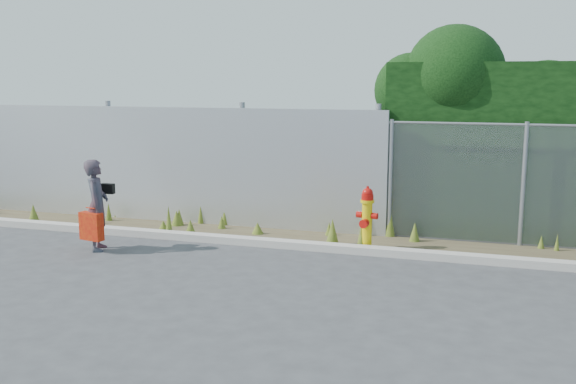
# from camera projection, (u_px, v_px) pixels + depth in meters

# --- Properties ---
(ground) EXTENTS (80.00, 80.00, 0.00)m
(ground) POSITION_uv_depth(u_px,v_px,m) (279.00, 283.00, 8.65)
(ground) COLOR #3B3B3E
(ground) RESTS_ON ground
(curb) EXTENTS (16.00, 0.22, 0.12)m
(curb) POSITION_uv_depth(u_px,v_px,m) (313.00, 246.00, 10.34)
(curb) COLOR #AEA79E
(curb) RESTS_ON ground
(weed_strip) EXTENTS (16.00, 1.30, 0.54)m
(weed_strip) POSITION_uv_depth(u_px,v_px,m) (312.00, 233.00, 10.97)
(weed_strip) COLOR #4A3F2A
(weed_strip) RESTS_ON ground
(corrugated_fence) EXTENTS (8.50, 0.21, 2.30)m
(corrugated_fence) POSITION_uv_depth(u_px,v_px,m) (165.00, 165.00, 12.22)
(corrugated_fence) COLOR #B9BBC1
(corrugated_fence) RESTS_ON ground
(fire_hydrant) EXTENTS (0.35, 0.31, 1.04)m
(fire_hydrant) POSITION_uv_depth(u_px,v_px,m) (367.00, 219.00, 10.25)
(fire_hydrant) COLOR #DFC00B
(fire_hydrant) RESTS_ON ground
(woman) EXTENTS (0.54, 0.63, 1.47)m
(woman) POSITION_uv_depth(u_px,v_px,m) (97.00, 205.00, 10.22)
(woman) COLOR #0D4C58
(woman) RESTS_ON ground
(red_tote_bag) EXTENTS (0.40, 0.15, 0.52)m
(red_tote_bag) POSITION_uv_depth(u_px,v_px,m) (91.00, 226.00, 10.14)
(red_tote_bag) COLOR #A70B09
(black_shoulder_bag) EXTENTS (0.22, 0.09, 0.17)m
(black_shoulder_bag) POSITION_uv_depth(u_px,v_px,m) (108.00, 189.00, 10.39)
(black_shoulder_bag) COLOR black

